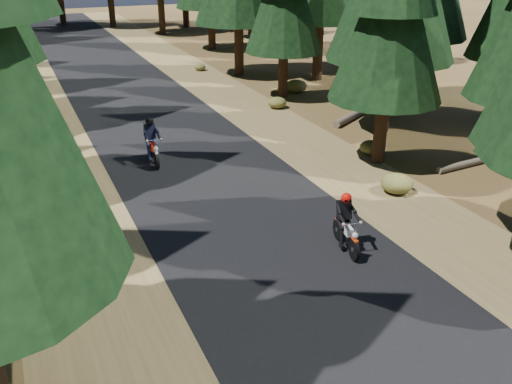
# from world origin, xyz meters

# --- Properties ---
(ground) EXTENTS (120.00, 120.00, 0.00)m
(ground) POSITION_xyz_m (0.00, 0.00, 0.00)
(ground) COLOR #4A321A
(ground) RESTS_ON ground
(road) EXTENTS (6.00, 100.00, 0.01)m
(road) POSITION_xyz_m (0.00, 5.00, 0.01)
(road) COLOR black
(road) RESTS_ON ground
(shoulder_l) EXTENTS (3.20, 100.00, 0.01)m
(shoulder_l) POSITION_xyz_m (-4.60, 5.00, 0.00)
(shoulder_l) COLOR brown
(shoulder_l) RESTS_ON ground
(shoulder_r) EXTENTS (3.20, 100.00, 0.01)m
(shoulder_r) POSITION_xyz_m (4.60, 5.00, 0.00)
(shoulder_r) COLOR brown
(shoulder_r) RESTS_ON ground
(log_near) EXTENTS (4.28, 2.85, 0.32)m
(log_near) POSITION_xyz_m (8.80, 9.77, 0.16)
(log_near) COLOR #4C4233
(log_near) RESTS_ON ground
(log_far) EXTENTS (3.90, 0.59, 0.24)m
(log_far) POSITION_xyz_m (9.21, 2.85, 0.12)
(log_far) COLOR #4C4233
(log_far) RESTS_ON ground
(understory_shrubs) EXTENTS (16.42, 30.49, 0.66)m
(understory_shrubs) POSITION_xyz_m (1.38, 7.95, 0.28)
(understory_shrubs) COLOR #474C1E
(understory_shrubs) RESTS_ON ground
(rider_lead) EXTENTS (0.80, 1.74, 1.50)m
(rider_lead) POSITION_xyz_m (1.64, -0.46, 0.51)
(rider_lead) COLOR silver
(rider_lead) RESTS_ON road
(rider_follow) EXTENTS (0.63, 1.85, 1.63)m
(rider_follow) POSITION_xyz_m (-1.33, 7.53, 0.55)
(rider_follow) COLOR #A5150B
(rider_follow) RESTS_ON road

